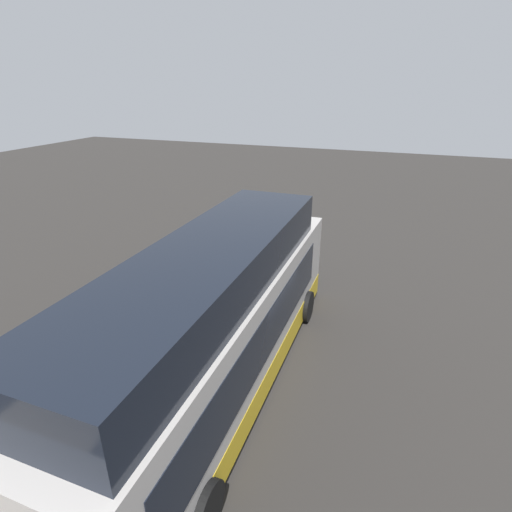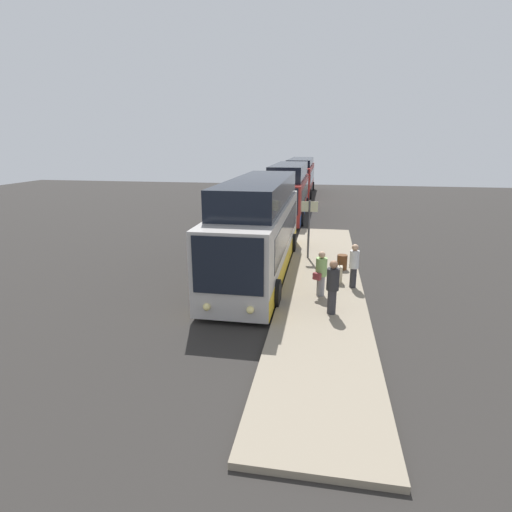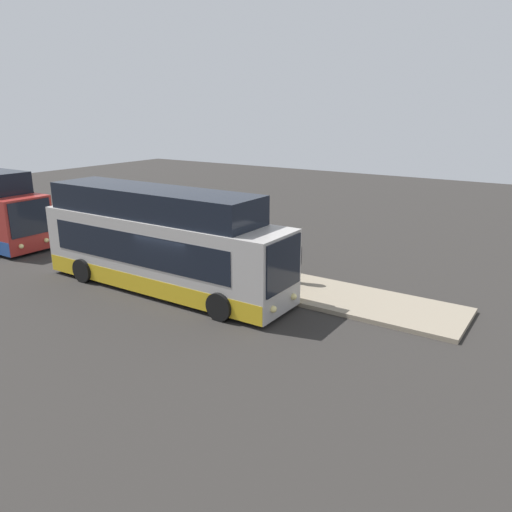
{
  "view_description": "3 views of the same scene",
  "coord_description": "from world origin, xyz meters",
  "px_view_note": "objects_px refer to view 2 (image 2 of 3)",
  "views": [
    {
      "loc": [
        -8.46,
        -3.36,
        7.19
      ],
      "look_at": [
        2.97,
        0.89,
        1.9
      ],
      "focal_mm": 28.0,
      "sensor_mm": 36.0,
      "label": 1
    },
    {
      "loc": [
        15.53,
        3.06,
        5.54
      ],
      "look_at": [
        2.97,
        0.89,
        1.9
      ],
      "focal_mm": 28.0,
      "sensor_mm": 36.0,
      "label": 2
    },
    {
      "loc": [
        12.5,
        -13.54,
        7.03
      ],
      "look_at": [
        2.97,
        0.89,
        1.9
      ],
      "focal_mm": 35.0,
      "sensor_mm": 36.0,
      "label": 3
    }
  ],
  "objects_px": {
    "bus_third": "(300,178)",
    "passenger_waiting": "(321,272)",
    "trash_bin": "(342,262)",
    "passenger_with_bags": "(354,264)",
    "suitcase": "(339,274)",
    "bus_lead": "(259,232)",
    "passenger_boarding": "(333,285)",
    "sign_post": "(309,221)",
    "bus_second": "(289,193)"
  },
  "relations": [
    {
      "from": "bus_third",
      "to": "passenger_boarding",
      "type": "xyz_separation_m",
      "value": [
        32.47,
        3.14,
        -0.63
      ]
    },
    {
      "from": "bus_third",
      "to": "passenger_with_bags",
      "type": "distance_m",
      "value": 30.12
    },
    {
      "from": "bus_lead",
      "to": "passenger_waiting",
      "type": "bearing_deg",
      "value": 43.6
    },
    {
      "from": "trash_bin",
      "to": "passenger_with_bags",
      "type": "bearing_deg",
      "value": 8.53
    },
    {
      "from": "trash_bin",
      "to": "bus_third",
      "type": "bearing_deg",
      "value": -172.48
    },
    {
      "from": "bus_lead",
      "to": "bus_third",
      "type": "bearing_deg",
      "value": 180.0
    },
    {
      "from": "bus_third",
      "to": "passenger_boarding",
      "type": "height_order",
      "value": "bus_third"
    },
    {
      "from": "bus_third",
      "to": "suitcase",
      "type": "height_order",
      "value": "bus_third"
    },
    {
      "from": "bus_second",
      "to": "passenger_waiting",
      "type": "xyz_separation_m",
      "value": [
        17.1,
        2.76,
        -0.7
      ]
    },
    {
      "from": "bus_third",
      "to": "passenger_waiting",
      "type": "relative_size",
      "value": 7.39
    },
    {
      "from": "suitcase",
      "to": "sign_post",
      "type": "height_order",
      "value": "sign_post"
    },
    {
      "from": "passenger_boarding",
      "to": "passenger_waiting",
      "type": "relative_size",
      "value": 1.09
    },
    {
      "from": "bus_lead",
      "to": "passenger_boarding",
      "type": "height_order",
      "value": "bus_lead"
    },
    {
      "from": "bus_lead",
      "to": "bus_third",
      "type": "height_order",
      "value": "bus_lead"
    },
    {
      "from": "bus_second",
      "to": "passenger_waiting",
      "type": "distance_m",
      "value": 17.33
    },
    {
      "from": "suitcase",
      "to": "trash_bin",
      "type": "distance_m",
      "value": 1.8
    },
    {
      "from": "passenger_waiting",
      "to": "passenger_with_bags",
      "type": "xyz_separation_m",
      "value": [
        -1.07,
        1.22,
        0.05
      ]
    },
    {
      "from": "bus_lead",
      "to": "passenger_with_bags",
      "type": "bearing_deg",
      "value": 65.39
    },
    {
      "from": "bus_third",
      "to": "passenger_with_bags",
      "type": "relative_size",
      "value": 7.16
    },
    {
      "from": "trash_bin",
      "to": "suitcase",
      "type": "bearing_deg",
      "value": -5.66
    },
    {
      "from": "bus_lead",
      "to": "passenger_boarding",
      "type": "distance_m",
      "value": 5.48
    },
    {
      "from": "bus_second",
      "to": "passenger_boarding",
      "type": "distance_m",
      "value": 18.92
    },
    {
      "from": "bus_lead",
      "to": "sign_post",
      "type": "xyz_separation_m",
      "value": [
        -2.01,
        2.08,
        0.14
      ]
    },
    {
      "from": "suitcase",
      "to": "passenger_with_bags",
      "type": "bearing_deg",
      "value": 49.45
    },
    {
      "from": "passenger_waiting",
      "to": "passenger_with_bags",
      "type": "bearing_deg",
      "value": -111.18
    },
    {
      "from": "passenger_boarding",
      "to": "sign_post",
      "type": "distance_m",
      "value": 6.59
    },
    {
      "from": "bus_third",
      "to": "passenger_with_bags",
      "type": "xyz_separation_m",
      "value": [
        29.85,
        3.98,
        -0.66
      ]
    },
    {
      "from": "bus_third",
      "to": "sign_post",
      "type": "xyz_separation_m",
      "value": [
        26.01,
        2.08,
        0.18
      ]
    },
    {
      "from": "passenger_with_bags",
      "to": "sign_post",
      "type": "xyz_separation_m",
      "value": [
        -3.84,
        -1.9,
        0.85
      ]
    },
    {
      "from": "suitcase",
      "to": "sign_post",
      "type": "relative_size",
      "value": 0.33
    },
    {
      "from": "bus_third",
      "to": "passenger_waiting",
      "type": "distance_m",
      "value": 31.05
    },
    {
      "from": "passenger_waiting",
      "to": "sign_post",
      "type": "relative_size",
      "value": 0.6
    },
    {
      "from": "bus_lead",
      "to": "suitcase",
      "type": "relative_size",
      "value": 12.31
    },
    {
      "from": "passenger_waiting",
      "to": "trash_bin",
      "type": "relative_size",
      "value": 2.55
    },
    {
      "from": "bus_lead",
      "to": "passenger_waiting",
      "type": "height_order",
      "value": "bus_lead"
    },
    {
      "from": "passenger_waiting",
      "to": "suitcase",
      "type": "height_order",
      "value": "passenger_waiting"
    },
    {
      "from": "bus_third",
      "to": "bus_lead",
      "type": "bearing_deg",
      "value": 0.0
    },
    {
      "from": "bus_lead",
      "to": "sign_post",
      "type": "bearing_deg",
      "value": 134.05
    },
    {
      "from": "passenger_with_bags",
      "to": "sign_post",
      "type": "height_order",
      "value": "sign_post"
    },
    {
      "from": "suitcase",
      "to": "sign_post",
      "type": "bearing_deg",
      "value": -157.84
    },
    {
      "from": "passenger_with_bags",
      "to": "suitcase",
      "type": "height_order",
      "value": "passenger_with_bags"
    },
    {
      "from": "passenger_boarding",
      "to": "bus_second",
      "type": "bearing_deg",
      "value": 93.55
    },
    {
      "from": "bus_second",
      "to": "suitcase",
      "type": "xyz_separation_m",
      "value": [
        15.59,
        3.47,
        -1.24
      ]
    },
    {
      "from": "bus_second",
      "to": "passenger_boarding",
      "type": "bearing_deg",
      "value": 9.57
    },
    {
      "from": "passenger_boarding",
      "to": "sign_post",
      "type": "relative_size",
      "value": 0.65
    },
    {
      "from": "bus_lead",
      "to": "trash_bin",
      "type": "height_order",
      "value": "bus_lead"
    },
    {
      "from": "passenger_boarding",
      "to": "passenger_with_bags",
      "type": "distance_m",
      "value": 2.75
    },
    {
      "from": "passenger_with_bags",
      "to": "bus_second",
      "type": "bearing_deg",
      "value": 46.65
    },
    {
      "from": "passenger_boarding",
      "to": "trash_bin",
      "type": "bearing_deg",
      "value": 78.08
    },
    {
      "from": "trash_bin",
      "to": "bus_lead",
      "type": "bearing_deg",
      "value": -83.64
    }
  ]
}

